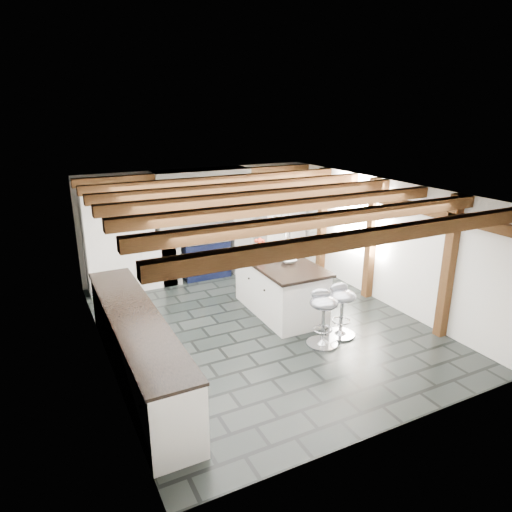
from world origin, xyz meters
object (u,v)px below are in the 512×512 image
range_cooker (204,255)px  bar_stool_far (323,311)px  kitchen_island (280,286)px  bar_stool_near (342,304)px

range_cooker → bar_stool_far: bearing=-81.6°
range_cooker → kitchen_island: size_ratio=0.52×
kitchen_island → range_cooker: bearing=104.0°
bar_stool_near → bar_stool_far: 0.45m
range_cooker → bar_stool_far: range_cooker is taller
bar_stool_near → kitchen_island: bearing=126.7°
bar_stool_near → bar_stool_far: size_ratio=0.97×
range_cooker → bar_stool_far: size_ratio=1.11×
bar_stool_near → bar_stool_far: bearing=-147.6°
bar_stool_near → bar_stool_far: (-0.44, -0.12, 0.02)m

